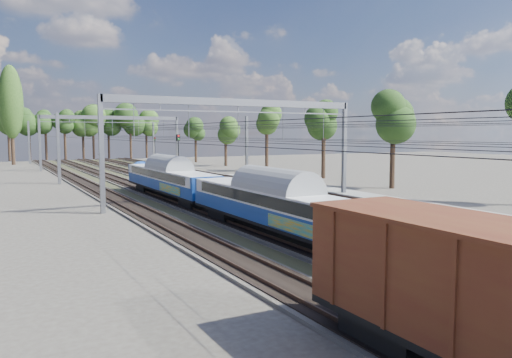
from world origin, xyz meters
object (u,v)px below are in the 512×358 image
worker (193,175)px  signal_near (178,155)px  emu_train (279,199)px  signal_far (155,148)px

worker → signal_near: (-4.18, -6.37, 2.79)m
signal_near → emu_train: bearing=-114.3°
emu_train → signal_far: 68.43m
emu_train → worker: (7.76, 33.27, -1.35)m
emu_train → worker: bearing=76.9°
signal_far → emu_train: bearing=-85.1°
emu_train → signal_near: (3.58, 26.91, 1.43)m
worker → signal_far: (5.56, 33.84, 2.39)m
worker → signal_far: size_ratio=0.37×
emu_train → signal_near: size_ratio=9.65×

